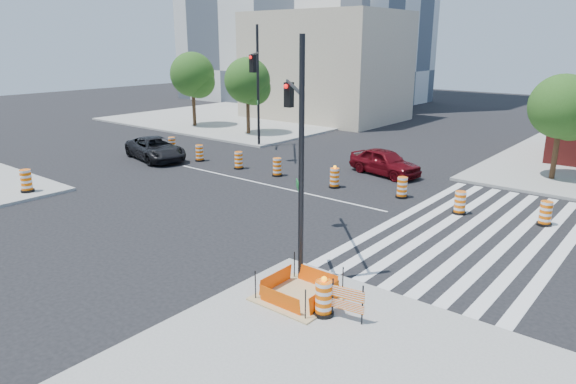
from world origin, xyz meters
name	(u,v)px	position (x,y,z in m)	size (l,w,h in m)	color
ground	(270,185)	(0.00, 0.00, 0.00)	(120.00, 120.00, 0.00)	black
sidewalk_nw	(252,117)	(-18.00, 18.00, 0.07)	(22.00, 22.00, 0.15)	gray
crosswalk_east	(476,232)	(10.95, 0.00, 0.01)	(6.75, 13.50, 0.01)	silver
lane_centerline	(270,185)	(0.00, 0.00, 0.01)	(14.00, 0.12, 0.01)	silver
excavation_pit	(299,295)	(9.00, -9.00, 0.22)	(2.20, 2.20, 0.90)	tan
beige_midrise	(325,66)	(-12.00, 22.00, 5.00)	(14.00, 10.00, 10.00)	tan
red_coupe	(385,162)	(3.59, 5.85, 0.74)	(1.75, 4.36, 1.48)	#51070D
dark_suv	(155,149)	(-9.72, 0.04, 0.71)	(2.37, 5.14, 1.43)	black
signal_pole_se	(297,132)	(7.23, -6.92, 4.53)	(3.93, 4.13, 7.37)	black
signal_pole_nw	(256,76)	(-6.40, 6.09, 5.07)	(4.07, 4.95, 8.28)	black
pit_drum	(324,299)	(10.11, -9.36, 0.62)	(0.58, 0.58, 1.14)	black
sw_corner_drum	(26,182)	(-8.19, -8.86, 0.67)	(0.66, 0.66, 1.12)	black
barricade	(347,300)	(10.77, -9.21, 0.76)	(0.94, 0.21, 1.12)	#FF6405
tree_north_a	(193,77)	(-17.73, 10.33, 4.36)	(3.82, 3.82, 6.49)	#382314
tree_north_b	(248,83)	(-11.24, 10.38, 4.14)	(3.63, 3.63, 6.17)	#382314
tree_north_c	(563,110)	(11.39, 10.40, 3.85)	(3.37, 3.37, 5.74)	#382314
median_drum_0	(172,145)	(-10.81, 2.23, 0.48)	(0.60, 0.60, 1.02)	black
median_drum_1	(200,154)	(-7.23, 1.55, 0.48)	(0.60, 0.60, 1.02)	black
median_drum_2	(239,161)	(-3.85, 1.63, 0.48)	(0.60, 0.60, 1.02)	black
median_drum_3	(277,168)	(-0.96, 1.76, 0.48)	(0.60, 0.60, 1.02)	black
median_drum_4	(335,178)	(2.90, 1.82, 0.49)	(0.60, 0.60, 1.18)	black
median_drum_5	(402,188)	(6.45, 2.39, 0.48)	(0.60, 0.60, 1.02)	black
median_drum_6	(460,203)	(9.57, 1.75, 0.48)	(0.60, 0.60, 1.02)	black
median_drum_7	(545,214)	(12.86, 2.55, 0.48)	(0.60, 0.60, 1.02)	black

